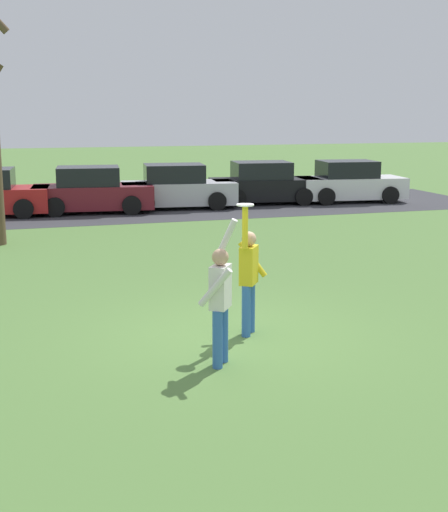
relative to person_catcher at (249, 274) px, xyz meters
name	(u,v)px	position (x,y,z in m)	size (l,w,h in m)	color
ground_plane	(230,334)	(-0.28, 0.06, -0.98)	(120.00, 120.00, 0.00)	#567F3D
person_catcher	(249,274)	(0.00, 0.00, 0.00)	(0.53, 0.58, 2.08)	#3366B7
person_defender	(220,297)	(-0.82, -1.20, 0.00)	(0.63, 0.66, 2.04)	#3366B7
frisbee_disc	(245,205)	(-0.13, -0.19, 1.11)	(0.26, 0.26, 0.02)	white
parked_car_maroon	(92,192)	(-0.79, 14.55, -0.25)	(4.27, 2.38, 1.59)	maroon
parked_car_silver	(177,188)	(2.30, 14.80, -0.25)	(4.27, 2.38, 1.59)	#BCBCC1
parked_car_black	(264,184)	(5.77, 15.11, -0.25)	(4.27, 2.38, 1.59)	black
parked_car_white	(349,183)	(9.13, 14.66, -0.25)	(4.27, 2.38, 1.59)	white
parking_strip	(133,210)	(0.67, 14.76, -0.98)	(26.63, 6.40, 0.01)	#38383D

